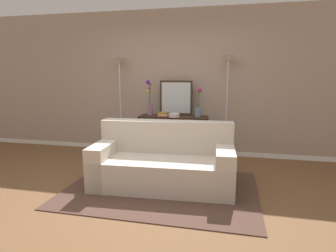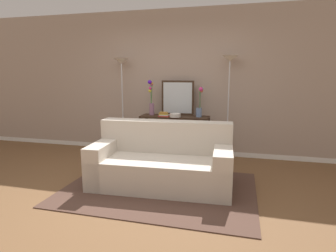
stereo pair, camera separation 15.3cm
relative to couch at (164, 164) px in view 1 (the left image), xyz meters
The scene contains 13 objects.
ground_plane 0.65m from the couch, 115.50° to the right, with size 16.00×16.00×0.02m, color brown.
back_wall 2.05m from the couch, 97.85° to the left, with size 12.00×0.15×2.74m.
area_rug 0.35m from the couch, 88.84° to the right, with size 2.55×1.82×0.01m.
couch is the anchor object (origin of this frame).
console_table 1.35m from the couch, 95.74° to the left, with size 1.25×0.39×0.79m.
floor_lamp_left 2.19m from the couch, 129.92° to the left, with size 0.28×0.28×1.84m.
floor_lamp_right 2.01m from the couch, 60.53° to the left, with size 0.28×0.28×1.86m.
wall_mirror 1.69m from the couch, 94.47° to the left, with size 0.61×0.02×0.64m.
vase_tall_flowers 1.65m from the couch, 113.45° to the left, with size 0.12×0.12×0.65m.
vase_short_flowers 1.53m from the couch, 76.19° to the left, with size 0.12×0.11×0.53m.
fruit_bowl 1.31m from the couch, 94.50° to the left, with size 0.20×0.20×0.07m.
book_stack 1.34m from the couch, 104.10° to the left, with size 0.20×0.14×0.08m.
book_row_under_console 1.41m from the couch, 108.05° to the left, with size 0.43×0.17×0.12m.
Camera 1 is at (1.12, -3.17, 1.55)m, focal length 30.17 mm.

